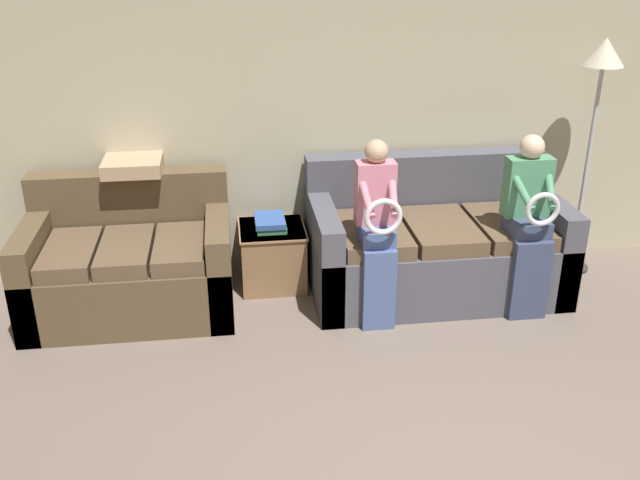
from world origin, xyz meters
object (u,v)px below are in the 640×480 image
at_px(couch_main, 433,245).
at_px(side_shelf, 273,255).
at_px(throw_pillow, 133,165).
at_px(couch_side, 131,265).
at_px(child_right_seated, 529,219).
at_px(floor_lamp, 600,82).
at_px(book_stack, 270,223).
at_px(child_left_seated, 377,226).

xyz_separation_m(couch_main, side_shelf, (-1.19, 0.21, -0.10)).
bearing_deg(couch_main, side_shelf, 169.92).
relative_size(side_shelf, throw_pillow, 1.24).
height_order(couch_main, couch_side, couch_main).
height_order(child_right_seated, floor_lamp, floor_lamp).
bearing_deg(floor_lamp, side_shelf, 178.66).
distance_m(book_stack, throw_pillow, 1.07).
relative_size(couch_main, couch_side, 1.29).
height_order(couch_main, throw_pillow, throw_pillow).
distance_m(couch_main, child_right_seated, 0.76).
bearing_deg(couch_side, child_left_seated, -13.73).
height_order(side_shelf, floor_lamp, floor_lamp).
distance_m(child_left_seated, side_shelf, 1.02).
bearing_deg(side_shelf, book_stack, 162.45).
bearing_deg(throw_pillow, floor_lamp, -2.82).
bearing_deg(throw_pillow, couch_side, -98.62).
relative_size(couch_side, child_left_seated, 1.12).
height_order(floor_lamp, throw_pillow, floor_lamp).
height_order(child_left_seated, floor_lamp, floor_lamp).
distance_m(side_shelf, throw_pillow, 1.21).
xyz_separation_m(child_right_seated, floor_lamp, (0.68, 0.57, 0.80)).
xyz_separation_m(child_left_seated, child_right_seated, (1.06, 0.00, -0.01)).
xyz_separation_m(couch_main, couch_side, (-2.21, -0.01, -0.01)).
bearing_deg(couch_main, throw_pillow, 171.55).
bearing_deg(side_shelf, child_left_seated, -43.64).
height_order(couch_side, child_left_seated, child_left_seated).
height_order(side_shelf, book_stack, book_stack).
xyz_separation_m(couch_main, child_left_seated, (-0.53, -0.42, 0.36)).
xyz_separation_m(couch_side, side_shelf, (1.02, 0.22, -0.09)).
bearing_deg(floor_lamp, child_left_seated, -161.73).
xyz_separation_m(book_stack, throw_pillow, (-0.96, 0.11, 0.46)).
bearing_deg(child_left_seated, couch_side, 166.27).
bearing_deg(child_left_seated, book_stack, 136.64).
relative_size(floor_lamp, throw_pillow, 4.40).
height_order(child_right_seated, side_shelf, child_right_seated).
bearing_deg(book_stack, side_shelf, -17.55).
height_order(couch_main, floor_lamp, floor_lamp).
relative_size(couch_side, floor_lamp, 0.78).
distance_m(couch_main, throw_pillow, 2.27).
xyz_separation_m(couch_main, book_stack, (-1.20, 0.21, 0.16)).
xyz_separation_m(child_left_seated, side_shelf, (-0.66, 0.63, -0.46)).
height_order(couch_main, child_left_seated, child_left_seated).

